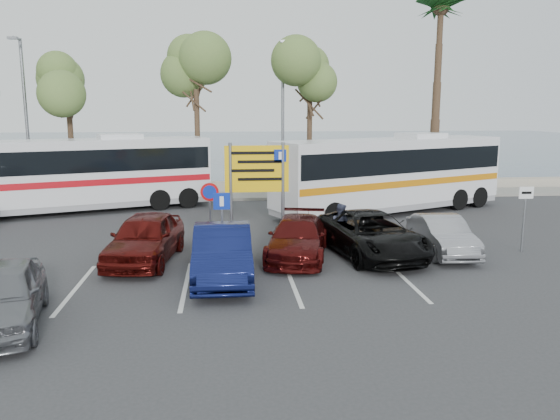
{
  "coord_description": "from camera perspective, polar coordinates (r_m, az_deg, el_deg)",
  "views": [
    {
      "loc": [
        -0.09,
        -15.39,
        4.69
      ],
      "look_at": [
        1.78,
        3.0,
        1.29
      ],
      "focal_mm": 35.0,
      "sensor_mm": 36.0,
      "label": 1
    }
  ],
  "objects": [
    {
      "name": "ground",
      "position": [
        16.09,
        -5.27,
        -6.57
      ],
      "size": [
        120.0,
        120.0,
        0.0
      ],
      "primitive_type": "plane",
      "color": "#313133",
      "rests_on": "ground"
    },
    {
      "name": "kerb_strip",
      "position": [
        29.75,
        -5.56,
        1.45
      ],
      "size": [
        44.0,
        2.4,
        0.15
      ],
      "primitive_type": "cube",
      "color": "gray",
      "rests_on": "ground"
    },
    {
      "name": "seawall",
      "position": [
        31.7,
        -5.59,
        2.41
      ],
      "size": [
        48.0,
        0.8,
        0.6
      ],
      "primitive_type": "cube",
      "color": "tan",
      "rests_on": "ground"
    },
    {
      "name": "sea",
      "position": [
        75.54,
        -5.76,
        6.81
      ],
      "size": [
        140.0,
        140.0,
        0.0
      ],
      "primitive_type": "plane",
      "color": "#405066",
      "rests_on": "ground"
    },
    {
      "name": "tree_left",
      "position": [
        30.47,
        -21.35,
        12.2
      ],
      "size": [
        3.2,
        3.2,
        7.2
      ],
      "color": "#382619",
      "rests_on": "kerb_strip"
    },
    {
      "name": "tree_mid",
      "position": [
        29.49,
        -8.8,
        14.12
      ],
      "size": [
        3.2,
        3.2,
        8.0
      ],
      "color": "#382619",
      "rests_on": "kerb_strip"
    },
    {
      "name": "tree_right",
      "position": [
        29.78,
        3.15,
        13.25
      ],
      "size": [
        3.2,
        3.2,
        7.4
      ],
      "color": "#382619",
      "rests_on": "kerb_strip"
    },
    {
      "name": "palm_tree",
      "position": [
        32.01,
        16.46,
        19.32
      ],
      "size": [
        4.8,
        4.8,
        11.2
      ],
      "color": "#382619",
      "rests_on": "kerb_strip"
    },
    {
      "name": "street_lamp_left",
      "position": [
        30.56,
        -25.07,
        9.29
      ],
      "size": [
        0.45,
        1.15,
        8.01
      ],
      "color": "slate",
      "rests_on": "kerb_strip"
    },
    {
      "name": "street_lamp_right",
      "position": [
        29.07,
        0.3,
        10.24
      ],
      "size": [
        0.45,
        1.15,
        8.01
      ],
      "color": "slate",
      "rests_on": "kerb_strip"
    },
    {
      "name": "direction_sign",
      "position": [
        18.76,
        -2.42,
        3.49
      ],
      "size": [
        2.2,
        0.12,
        3.6
      ],
      "color": "slate",
      "rests_on": "ground"
    },
    {
      "name": "sign_no_stop",
      "position": [
        18.05,
        -7.34,
        0.4
      ],
      "size": [
        0.6,
        0.08,
        2.35
      ],
      "color": "slate",
      "rests_on": "ground"
    },
    {
      "name": "sign_parking",
      "position": [
        16.5,
        -6.08,
        -0.89
      ],
      "size": [
        0.5,
        0.07,
        2.25
      ],
      "color": "slate",
      "rests_on": "ground"
    },
    {
      "name": "sign_taxi",
      "position": [
        19.84,
        24.2,
        0.01
      ],
      "size": [
        0.5,
        0.07,
        2.2
      ],
      "color": "slate",
      "rests_on": "ground"
    },
    {
      "name": "lane_markings",
      "position": [
        15.17,
        -9.57,
        -7.72
      ],
      "size": [
        12.02,
        4.2,
        0.01
      ],
      "primitive_type": null,
      "color": "silver",
      "rests_on": "ground"
    },
    {
      "name": "coach_bus_left",
      "position": [
        26.87,
        -19.83,
        3.34
      ],
      "size": [
        11.66,
        6.16,
        3.59
      ],
      "color": "silver",
      "rests_on": "ground"
    },
    {
      "name": "coach_bus_right",
      "position": [
        25.57,
        11.52,
        3.46
      ],
      "size": [
        11.62,
        7.1,
        3.63
      ],
      "color": "silver",
      "rests_on": "ground"
    },
    {
      "name": "car_silver_a",
      "position": [
        13.47,
        -27.16,
        -7.95
      ],
      "size": [
        2.53,
        4.43,
        1.42
      ],
      "primitive_type": "imported",
      "rotation": [
        0.0,
        0.0,
        0.22
      ],
      "color": "slate",
      "rests_on": "ground"
    },
    {
      "name": "car_blue",
      "position": [
        15.37,
        -6.04,
        -4.5
      ],
      "size": [
        1.59,
        4.54,
        1.49
      ],
      "primitive_type": "imported",
      "rotation": [
        0.0,
        0.0,
        0.0
      ],
      "color": "#0F174A",
      "rests_on": "ground"
    },
    {
      "name": "car_maroon",
      "position": [
        17.52,
        1.87,
        -2.94
      ],
      "size": [
        2.73,
        4.71,
        1.28
      ],
      "primitive_type": "imported",
      "rotation": [
        0.0,
        0.0,
        -0.22
      ],
      "color": "#460C0B",
      "rests_on": "ground"
    },
    {
      "name": "car_red",
      "position": [
        17.52,
        -13.91,
        -2.84
      ],
      "size": [
        2.4,
        4.69,
        1.53
      ],
      "primitive_type": "imported",
      "rotation": [
        0.0,
        0.0,
        -0.14
      ],
      "color": "#4E0D0B",
      "rests_on": "ground"
    },
    {
      "name": "suv_black",
      "position": [
        17.98,
        9.48,
        -2.52
      ],
      "size": [
        3.2,
        5.43,
        1.42
      ],
      "primitive_type": "imported",
      "rotation": [
        0.0,
        0.0,
        0.17
      ],
      "color": "black",
      "rests_on": "ground"
    },
    {
      "name": "car_silver_b",
      "position": [
        18.76,
        16.57,
        -2.53
      ],
      "size": [
        1.45,
        3.83,
        1.25
      ],
      "primitive_type": "imported",
      "rotation": [
        0.0,
        0.0,
        -0.03
      ],
      "color": "gray",
      "rests_on": "ground"
    },
    {
      "name": "pedestrian_far",
      "position": [
        18.75,
        6.33,
        -1.68
      ],
      "size": [
        0.94,
        0.96,
        1.56
      ],
      "primitive_type": "imported",
      "rotation": [
        0.0,
        0.0,
        2.27
      ],
      "color": "#383C54",
      "rests_on": "ground"
    }
  ]
}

